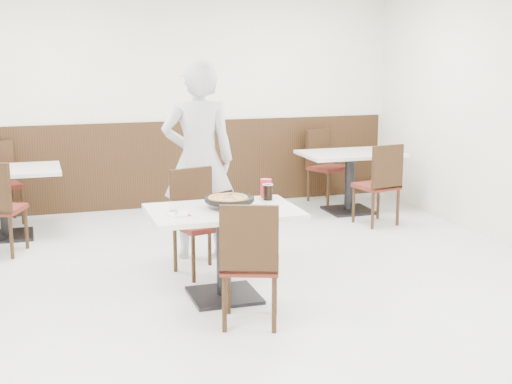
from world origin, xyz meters
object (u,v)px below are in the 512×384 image
object	(u,v)px
diner_person	(199,160)
bg_chair_left_near	(0,207)
cola_glass	(268,193)
main_table	(224,253)
pizza_pan	(229,202)
bg_table_left	(5,203)
bg_table_right	(350,182)
bg_chair_right_near	(376,184)
chair_far	(201,223)
bg_chair_right_far	(328,166)
chair_near	(250,262)
bg_chair_left_far	(1,183)
red_cup	(266,188)
pizza	(228,201)
side_plate	(178,214)

from	to	relation	value
diner_person	bg_chair_left_near	xyz separation A→B (m)	(-1.87, 0.69, -0.48)
cola_glass	bg_chair_left_near	xyz separation A→B (m)	(-2.24, 1.69, -0.34)
main_table	pizza_pan	world-z (taller)	pizza_pan
bg_table_left	bg_table_right	distance (m)	4.06
bg_table_left	bg_chair_right_near	xyz separation A→B (m)	(4.08, -0.68, 0.10)
bg_table_right	bg_chair_right_near	size ratio (longest dim) A/B	1.26
chair_far	bg_chair_left_near	world-z (taller)	same
pizza_pan	bg_chair_right_far	xyz separation A→B (m)	(2.21, 3.10, -0.32)
chair_near	bg_table_right	distance (m)	3.85
main_table	bg_chair_left_near	world-z (taller)	bg_chair_left_near
bg_chair_left_far	main_table	bearing A→B (deg)	103.46
main_table	diner_person	distance (m)	1.34
bg_table_left	red_cup	bearing A→B (deg)	-44.60
bg_table_right	bg_chair_right_near	distance (m)	0.68
pizza	cola_glass	world-z (taller)	cola_glass
pizza_pan	bg_table_left	distance (m)	3.12
cola_glass	bg_chair_left_near	bearing A→B (deg)	143.04
pizza_pan	bg_chair_left_near	distance (m)	2.64
bg_table_left	pizza_pan	bearing A→B (deg)	-53.73
pizza_pan	bg_table_right	bearing A→B (deg)	48.00
side_plate	chair_near	bearing A→B (deg)	-49.00
bg_chair_right_near	pizza_pan	bearing A→B (deg)	-152.51
chair_near	diner_person	bearing A→B (deg)	108.71
pizza_pan	bg_table_right	distance (m)	3.36
chair_near	cola_glass	world-z (taller)	chair_near
side_plate	bg_table_right	size ratio (longest dim) A/B	0.14
main_table	cola_glass	size ratio (longest dim) A/B	9.23
bg_chair_left_far	bg_table_left	bearing A→B (deg)	78.33
pizza	diner_person	world-z (taller)	diner_person
chair_far	main_table	bearing A→B (deg)	77.47
pizza	red_cup	bearing A→B (deg)	35.17
bg_chair_left_far	bg_chair_right_near	distance (m)	4.35
bg_table_right	side_plate	bearing A→B (deg)	-135.76
side_plate	chair_far	bearing A→B (deg)	64.57
chair_far	pizza	bearing A→B (deg)	81.84
main_table	bg_chair_right_near	xyz separation A→B (m)	(2.32, 1.85, 0.10)
side_plate	bg_chair_left_near	xyz separation A→B (m)	(-1.40, 2.00, -0.28)
chair_far	pizza_pan	world-z (taller)	chair_far
cola_glass	bg_table_right	size ratio (longest dim) A/B	0.11
red_cup	bg_chair_right_far	world-z (taller)	bg_chair_right_far
red_cup	bg_chair_left_near	size ratio (longest dim) A/B	0.17
chair_near	red_cup	xyz separation A→B (m)	(0.43, 0.92, 0.35)
chair_far	diner_person	xyz separation A→B (m)	(0.11, 0.54, 0.48)
chair_near	cola_glass	size ratio (longest dim) A/B	7.31
chair_far	bg_table_right	world-z (taller)	chair_far
bg_table_left	bg_chair_left_near	distance (m)	0.64
chair_far	chair_near	bearing A→B (deg)	78.27
pizza_pan	bg_chair_right_far	world-z (taller)	bg_chair_right_far
side_plate	red_cup	distance (m)	0.96
main_table	red_cup	xyz separation A→B (m)	(0.47, 0.32, 0.45)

